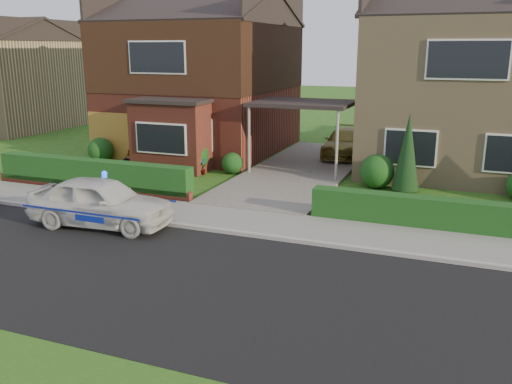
% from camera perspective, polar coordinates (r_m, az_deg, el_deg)
% --- Properties ---
extents(ground, '(120.00, 120.00, 0.00)m').
position_cam_1_polar(ground, '(12.04, -10.47, -8.67)').
color(ground, '#1C4D14').
rests_on(ground, ground).
extents(road, '(60.00, 6.00, 0.02)m').
position_cam_1_polar(road, '(12.04, -10.47, -8.67)').
color(road, black).
rests_on(road, ground).
extents(kerb, '(60.00, 0.16, 0.12)m').
position_cam_1_polar(kerb, '(14.51, -4.19, -4.05)').
color(kerb, '#9E9993').
rests_on(kerb, ground).
extents(sidewalk, '(60.00, 2.00, 0.10)m').
position_cam_1_polar(sidewalk, '(15.42, -2.52, -2.91)').
color(sidewalk, slate).
rests_on(sidewalk, ground).
extents(driveway, '(3.80, 12.00, 0.12)m').
position_cam_1_polar(driveway, '(21.69, 4.83, 2.35)').
color(driveway, '#666059').
rests_on(driveway, ground).
extents(house_left, '(7.50, 9.53, 7.25)m').
position_cam_1_polar(house_left, '(26.03, -5.68, 12.76)').
color(house_left, brown).
rests_on(house_left, ground).
extents(house_right, '(7.50, 8.06, 7.25)m').
position_cam_1_polar(house_right, '(23.34, 21.30, 11.23)').
color(house_right, tan).
rests_on(house_right, ground).
extents(carport_link, '(3.80, 3.00, 2.77)m').
position_cam_1_polar(carport_link, '(21.23, 4.95, 9.17)').
color(carport_link, black).
rests_on(carport_link, ground).
extents(garage_door, '(2.20, 0.10, 2.10)m').
position_cam_1_polar(garage_door, '(24.23, -15.00, 5.60)').
color(garage_door, brown).
rests_on(garage_door, ground).
extents(dwarf_wall, '(7.70, 0.25, 0.36)m').
position_cam_1_polar(dwarf_wall, '(19.31, -17.01, 0.52)').
color(dwarf_wall, brown).
rests_on(dwarf_wall, ground).
extents(hedge_left, '(7.50, 0.55, 0.90)m').
position_cam_1_polar(hedge_left, '(19.46, -16.70, 0.11)').
color(hedge_left, '#123815').
rests_on(hedge_left, ground).
extents(hedge_right, '(7.50, 0.55, 0.80)m').
position_cam_1_polar(hedge_right, '(15.43, 19.68, -3.98)').
color(hedge_right, '#123815').
rests_on(hedge_right, ground).
extents(shrub_left_far, '(1.08, 1.08, 1.08)m').
position_cam_1_polar(shrub_left_far, '(24.10, -16.04, 4.25)').
color(shrub_left_far, '#123815').
rests_on(shrub_left_far, ground).
extents(shrub_left_mid, '(1.32, 1.32, 1.32)m').
position_cam_1_polar(shrub_left_mid, '(21.50, -6.74, 3.82)').
color(shrub_left_mid, '#123815').
rests_on(shrub_left_mid, ground).
extents(shrub_left_near, '(0.84, 0.84, 0.84)m').
position_cam_1_polar(shrub_left_near, '(21.13, -2.50, 3.05)').
color(shrub_left_near, '#123815').
rests_on(shrub_left_near, ground).
extents(shrub_right_near, '(1.20, 1.20, 1.20)m').
position_cam_1_polar(shrub_right_near, '(19.37, 12.61, 2.15)').
color(shrub_right_near, '#123815').
rests_on(shrub_right_near, ground).
extents(conifer_a, '(0.90, 0.90, 2.60)m').
position_cam_1_polar(conifer_a, '(18.92, 15.63, 3.82)').
color(conifer_a, black).
rests_on(conifer_a, ground).
extents(neighbour_left, '(6.50, 7.00, 5.20)m').
position_cam_1_polar(neighbour_left, '(36.32, -24.82, 10.17)').
color(neighbour_left, tan).
rests_on(neighbour_left, ground).
extents(police_car, '(3.68, 4.12, 1.53)m').
position_cam_1_polar(police_car, '(15.41, -16.06, -1.05)').
color(police_car, silver).
rests_on(police_car, ground).
extents(driveway_car, '(1.94, 4.14, 1.17)m').
position_cam_1_polar(driveway_car, '(24.44, 9.32, 5.17)').
color(driveway_car, brown).
rests_on(driveway_car, driveway).
extents(potted_plant_a, '(0.42, 0.35, 0.69)m').
position_cam_1_polar(potted_plant_a, '(21.04, -5.68, 2.72)').
color(potted_plant_a, gray).
rests_on(potted_plant_a, ground).
extents(potted_plant_b, '(0.58, 0.57, 0.83)m').
position_cam_1_polar(potted_plant_b, '(22.72, -13.28, 3.48)').
color(potted_plant_b, gray).
rests_on(potted_plant_b, ground).
extents(potted_plant_c, '(0.44, 0.44, 0.70)m').
position_cam_1_polar(potted_plant_c, '(18.09, -7.68, 0.67)').
color(potted_plant_c, gray).
rests_on(potted_plant_c, ground).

